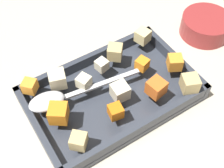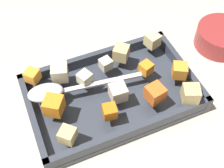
{
  "view_description": "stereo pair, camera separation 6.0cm",
  "coord_description": "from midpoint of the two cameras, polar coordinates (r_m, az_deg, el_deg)",
  "views": [
    {
      "loc": [
        -0.19,
        -0.31,
        0.53
      ],
      "look_at": [
        0.01,
        0.0,
        0.05
      ],
      "focal_mm": 48.33,
      "sensor_mm": 36.0,
      "label": 1
    },
    {
      "loc": [
        -0.14,
        -0.33,
        0.53
      ],
      "look_at": [
        0.01,
        0.0,
        0.05
      ],
      "focal_mm": 48.33,
      "sensor_mm": 36.0,
      "label": 2
    }
  ],
  "objects": [
    {
      "name": "carrot_chunk_corner_se",
      "position": [
        0.57,
        -8.01,
        -4.24
      ],
      "size": [
        0.05,
        0.05,
        0.03
      ],
      "primitive_type": "cube",
      "rotation": [
        0.0,
        0.0,
        0.96
      ],
      "color": "orange",
      "rests_on": "baking_dish"
    },
    {
      "name": "potato_chunk_far_right",
      "position": [
        0.65,
        4.4,
        5.76
      ],
      "size": [
        0.04,
        0.04,
        0.03
      ],
      "primitive_type": "cube",
      "rotation": [
        0.0,
        0.0,
        4.0
      ],
      "color": "tan",
      "rests_on": "baking_dish"
    },
    {
      "name": "parsnip_chunk_under_handle",
      "position": [
        0.58,
        4.11,
        -1.78
      ],
      "size": [
        0.03,
        0.03,
        0.03
      ],
      "primitive_type": "cube",
      "rotation": [
        0.0,
        0.0,
        6.22
      ],
      "color": "beige",
      "rests_on": "baking_dish"
    },
    {
      "name": "carrot_chunk_center",
      "position": [
        0.64,
        15.31,
        2.31
      ],
      "size": [
        0.04,
        0.04,
        0.03
      ],
      "primitive_type": "cube",
      "rotation": [
        0.0,
        0.0,
        1.07
      ],
      "color": "orange",
      "rests_on": "baking_dish"
    },
    {
      "name": "carrot_chunk_mid_left",
      "position": [
        0.59,
        11.06,
        -1.95
      ],
      "size": [
        0.04,
        0.04,
        0.03
      ],
      "primitive_type": "cube",
      "rotation": [
        0.0,
        0.0,
        1.76
      ],
      "color": "orange",
      "rests_on": "baking_dish"
    },
    {
      "name": "potato_chunk_corner_sw",
      "position": [
        0.6,
        17.43,
        -1.94
      ],
      "size": [
        0.04,
        0.04,
        0.03
      ],
      "primitive_type": "cube",
      "rotation": [
        0.0,
        0.0,
        1.18
      ],
      "color": "tan",
      "rests_on": "baking_dish"
    },
    {
      "name": "potato_chunk_near_left",
      "position": [
        0.6,
        -2.37,
        0.94
      ],
      "size": [
        0.03,
        0.03,
        0.02
      ],
      "primitive_type": "cube",
      "rotation": [
        0.0,
        0.0,
        1.99
      ],
      "color": "beige",
      "rests_on": "baking_dish"
    },
    {
      "name": "potato_chunk_heap_side",
      "position": [
        0.61,
        -7.15,
        2.02
      ],
      "size": [
        0.04,
        0.04,
        0.03
      ],
      "primitive_type": "cube",
      "rotation": [
        0.0,
        0.0,
        1.28
      ],
      "color": "beige",
      "rests_on": "baking_dish"
    },
    {
      "name": "potato_chunk_near_right",
      "position": [
        0.68,
        10.18,
        8.04
      ],
      "size": [
        0.04,
        0.04,
        0.03
      ],
      "primitive_type": "cube",
      "rotation": [
        0.0,
        0.0,
        1.85
      ],
      "color": "#E0CC89",
      "rests_on": "baking_dish"
    },
    {
      "name": "carrot_chunk_back_center",
      "position": [
        0.56,
        2.64,
        -5.41
      ],
      "size": [
        0.03,
        0.03,
        0.03
      ],
      "primitive_type": "cube",
      "rotation": [
        0.0,
        0.0,
        2.98
      ],
      "color": "orange",
      "rests_on": "baking_dish"
    },
    {
      "name": "parsnip_chunk_rim_edge",
      "position": [
        0.63,
        1.53,
        3.65
      ],
      "size": [
        0.03,
        0.03,
        0.02
      ],
      "primitive_type": "cube",
      "rotation": [
        0.0,
        0.0,
        4.91
      ],
      "color": "beige",
      "rests_on": "baking_dish"
    },
    {
      "name": "baking_dish",
      "position": [
        0.63,
        2.72,
        -2.33
      ],
      "size": [
        0.34,
        0.21,
        0.04
      ],
      "color": "#333842",
      "rests_on": "ground_plane"
    },
    {
      "name": "ground_plane",
      "position": [
        0.64,
        2.19,
        -3.2
      ],
      "size": [
        4.0,
        4.0,
        0.0
      ],
      "primitive_type": "plane",
      "color": "#BCB29E"
    },
    {
      "name": "carrot_chunk_corner_ne",
      "position": [
        0.63,
        9.19,
        2.85
      ],
      "size": [
        0.03,
        0.03,
        0.02
      ],
      "primitive_type": "cube",
      "rotation": [
        0.0,
        0.0,
        0.33
      ],
      "color": "orange",
      "rests_on": "baking_dish"
    },
    {
      "name": "small_prep_bowl",
      "position": [
        0.78,
        22.08,
        8.08
      ],
      "size": [
        0.12,
        0.12,
        0.05
      ],
      "primitive_type": "cylinder",
      "color": "maroon",
      "rests_on": "ground_plane"
    },
    {
      "name": "carrot_chunk_far_left",
      "position": [
        0.62,
        -12.2,
        1.38
      ],
      "size": [
        0.04,
        0.04,
        0.03
      ],
      "primitive_type": "cube",
      "rotation": [
        0.0,
        0.0,
        3.9
      ],
      "color": "orange",
      "rests_on": "baking_dish"
    },
    {
      "name": "serving_spoon",
      "position": [
        0.59,
        -8.38,
        -1.56
      ],
      "size": [
        0.23,
        0.06,
        0.02
      ],
      "rotation": [
        0.0,
        0.0,
        6.15
      ],
      "color": "silver",
      "rests_on": "baking_dish"
    },
    {
      "name": "potato_chunk_corner_nw",
      "position": [
        0.53,
        -5.21,
        -9.84
      ],
      "size": [
        0.04,
        0.04,
        0.03
      ],
      "primitive_type": "cube",
      "rotation": [
        0.0,
        0.0,
        5.51
      ],
      "color": "tan",
      "rests_on": "baking_dish"
    }
  ]
}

